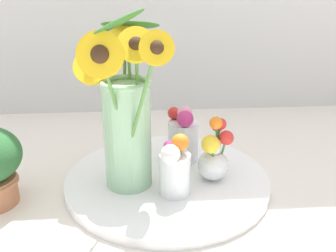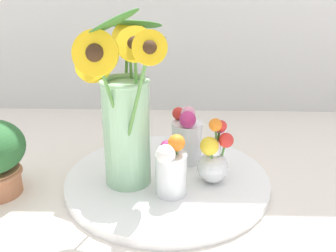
{
  "view_description": "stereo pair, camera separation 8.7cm",
  "coord_description": "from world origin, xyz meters",
  "px_view_note": "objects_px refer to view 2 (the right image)",
  "views": [
    {
      "loc": [
        -0.06,
        -0.77,
        0.48
      ],
      "look_at": [
        0.0,
        0.05,
        0.15
      ],
      "focal_mm": 42.0,
      "sensor_mm": 36.0,
      "label": 1
    },
    {
      "loc": [
        0.03,
        -0.77,
        0.48
      ],
      "look_at": [
        0.0,
        0.05,
        0.15
      ],
      "focal_mm": 42.0,
      "sensor_mm": 36.0,
      "label": 2
    }
  ],
  "objects_px": {
    "mason_jar_sunflowers": "(125,114)",
    "vase_small_back": "(187,137)",
    "vase_bulb_right": "(214,157)",
    "vase_small_center": "(171,168)",
    "serving_tray": "(168,180)"
  },
  "relations": [
    {
      "from": "mason_jar_sunflowers",
      "to": "vase_small_back",
      "type": "distance_m",
      "value": 0.2
    },
    {
      "from": "vase_bulb_right",
      "to": "vase_small_back",
      "type": "xyz_separation_m",
      "value": [
        -0.06,
        0.1,
        0.0
      ]
    },
    {
      "from": "vase_bulb_right",
      "to": "vase_small_center",
      "type": "bearing_deg",
      "value": -149.46
    },
    {
      "from": "vase_bulb_right",
      "to": "vase_small_back",
      "type": "bearing_deg",
      "value": 120.88
    },
    {
      "from": "vase_bulb_right",
      "to": "vase_small_back",
      "type": "height_order",
      "value": "vase_bulb_right"
    },
    {
      "from": "serving_tray",
      "to": "vase_small_back",
      "type": "height_order",
      "value": "vase_small_back"
    },
    {
      "from": "mason_jar_sunflowers",
      "to": "vase_small_center",
      "type": "height_order",
      "value": "mason_jar_sunflowers"
    },
    {
      "from": "vase_small_back",
      "to": "vase_bulb_right",
      "type": "bearing_deg",
      "value": -59.12
    },
    {
      "from": "vase_small_back",
      "to": "serving_tray",
      "type": "bearing_deg",
      "value": -118.34
    },
    {
      "from": "serving_tray",
      "to": "mason_jar_sunflowers",
      "type": "distance_m",
      "value": 0.2
    },
    {
      "from": "vase_small_center",
      "to": "vase_small_back",
      "type": "height_order",
      "value": "vase_small_back"
    },
    {
      "from": "mason_jar_sunflowers",
      "to": "vase_small_center",
      "type": "bearing_deg",
      "value": -27.47
    },
    {
      "from": "mason_jar_sunflowers",
      "to": "vase_small_back",
      "type": "relative_size",
      "value": 2.68
    },
    {
      "from": "vase_small_center",
      "to": "vase_bulb_right",
      "type": "height_order",
      "value": "vase_bulb_right"
    },
    {
      "from": "serving_tray",
      "to": "mason_jar_sunflowers",
      "type": "relative_size",
      "value": 1.2
    }
  ]
}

